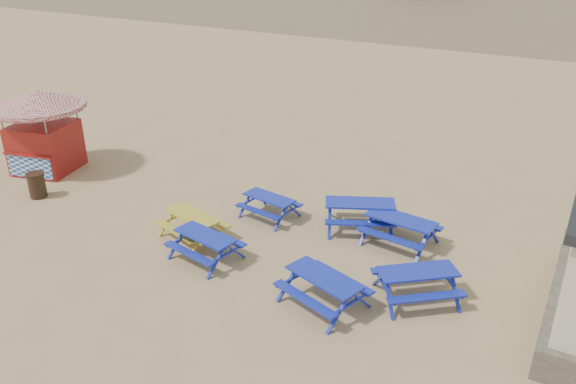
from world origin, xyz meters
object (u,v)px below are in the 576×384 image
Objects in this scene: ice_cream_kiosk at (41,121)px; litter_bin at (37,185)px; picnic_table_blue_b at (269,207)px; picnic_table_yellow at (193,226)px; picnic_table_blue_a at (360,215)px.

ice_cream_kiosk is 4.80× the size of litter_bin.
picnic_table_blue_b is 0.88× the size of picnic_table_yellow.
picnic_table_yellow is 7.86m from ice_cream_kiosk.
picnic_table_yellow is at bearing -24.51° from ice_cream_kiosk.
picnic_table_blue_a reaches higher than picnic_table_yellow.
ice_cream_kiosk is at bearing 161.92° from picnic_table_blue_a.
ice_cream_kiosk reaches higher than picnic_table_yellow.
litter_bin is at bearing -152.62° from picnic_table_blue_b.
picnic_table_yellow reaches higher than picnic_table_blue_b.
picnic_table_blue_b is 2.12× the size of litter_bin.
litter_bin is (1.60, -1.72, -1.41)m from ice_cream_kiosk.
litter_bin is at bearing 172.65° from picnic_table_blue_a.
ice_cream_kiosk reaches higher than picnic_table_blue_a.
ice_cream_kiosk is at bearing -174.69° from picnic_table_yellow.
picnic_table_yellow is at bearing -168.62° from picnic_table_blue_a.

